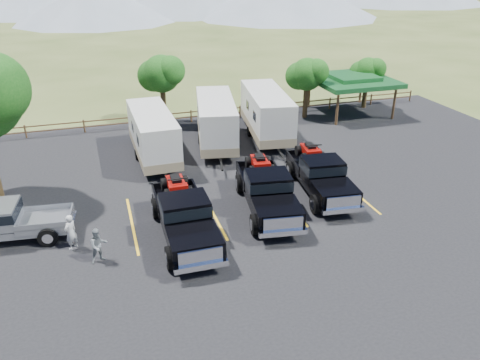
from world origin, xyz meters
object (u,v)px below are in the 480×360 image
object	(u,v)px
rig_left	(184,214)
trailer_left	(153,135)
rig_center	(267,189)
pavilion	(352,80)
rig_right	(320,173)
pickup_silver	(6,222)
person_a	(71,232)
trailer_center	(216,122)
trailer_right	(266,114)
person_b	(99,245)

from	to	relation	value
rig_left	trailer_left	world-z (taller)	trailer_left
rig_center	trailer_left	bearing A→B (deg)	126.95
pavilion	rig_right	xyz separation A→B (m)	(-8.81, -12.42, -1.68)
trailer_left	pickup_silver	bearing A→B (deg)	-136.99
rig_left	trailer_left	bearing A→B (deg)	90.72
pavilion	person_a	world-z (taller)	pavilion
trailer_center	rig_center	bearing A→B (deg)	-78.18
rig_left	person_a	bearing A→B (deg)	175.81
trailer_center	person_a	bearing A→B (deg)	-120.74
rig_left	rig_right	bearing A→B (deg)	16.51
rig_center	pickup_silver	xyz separation A→B (m)	(-12.22, 0.74, -0.18)
trailer_left	rig_right	bearing A→B (deg)	-43.67
rig_left	rig_center	xyz separation A→B (m)	(4.49, 1.31, 0.00)
rig_center	pickup_silver	world-z (taller)	rig_center
trailer_left	person_a	xyz separation A→B (m)	(-4.90, -9.16, -0.78)
rig_center	trailer_right	bearing A→B (deg)	78.02
pavilion	person_b	xyz separation A→B (m)	(-20.57, -15.66, -1.96)
trailer_right	pickup_silver	xyz separation A→B (m)	(-15.88, -9.25, -0.79)
pickup_silver	person_a	size ratio (longest dim) A/B	3.66
trailer_right	person_a	bearing A→B (deg)	-131.93
trailer_left	pickup_silver	distance (m)	10.76
rig_center	person_b	xyz separation A→B (m)	(-8.31, -2.27, -0.32)
person_a	rig_center	bearing A→B (deg)	141.29
trailer_left	trailer_right	xyz separation A→B (m)	(8.20, 1.75, 0.11)
rig_center	pickup_silver	size ratio (longest dim) A/B	1.17
rig_left	rig_right	xyz separation A→B (m)	(7.93, 2.28, -0.03)
rig_center	person_b	world-z (taller)	rig_center
pavilion	rig_right	size ratio (longest dim) A/B	0.90
rig_left	person_a	distance (m)	4.97
trailer_right	pickup_silver	bearing A→B (deg)	-141.50
pavilion	rig_center	world-z (taller)	pavilion
rig_center	trailer_right	world-z (taller)	trailer_right
rig_right	trailer_right	distance (m)	9.05
rig_left	person_b	distance (m)	3.96
rig_right	rig_left	bearing A→B (deg)	-157.55
rig_center	person_a	size ratio (longest dim) A/B	4.28
rig_center	trailer_center	world-z (taller)	trailer_center
rig_left	pavilion	bearing A→B (deg)	41.73
rig_center	rig_right	world-z (taller)	rig_center
trailer_left	trailer_right	world-z (taller)	trailer_right
rig_left	trailer_center	distance (m)	11.67
pavilion	pickup_silver	bearing A→B (deg)	-152.68
rig_left	trailer_right	xyz separation A→B (m)	(8.15, 11.31, 0.61)
pavilion	trailer_right	bearing A→B (deg)	-158.46
trailer_center	person_a	size ratio (longest dim) A/B	5.53
person_b	person_a	bearing A→B (deg)	111.07
pavilion	rig_right	distance (m)	15.32
rig_left	trailer_right	world-z (taller)	trailer_right
trailer_left	person_b	world-z (taller)	trailer_left
person_a	trailer_center	bearing A→B (deg)	-176.03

